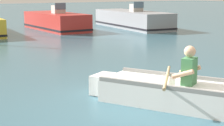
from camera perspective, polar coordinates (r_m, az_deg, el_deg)
ground_plane at (r=7.15m, az=6.07°, el=-7.06°), size 120.00×120.00×0.00m
rowboat_with_person at (r=7.43m, az=9.93°, el=-4.45°), size 2.45×3.47×1.19m
moored_boat_red at (r=21.77m, az=-8.57°, el=6.26°), size 1.97×5.25×1.54m
moored_boat_grey at (r=22.81m, az=3.10°, el=6.62°), size 2.60×6.69×1.58m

